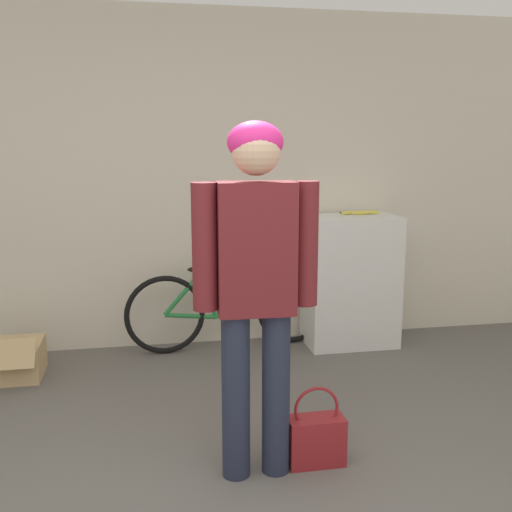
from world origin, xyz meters
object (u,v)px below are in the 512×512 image
object	(u,v)px
person	(256,271)
cardboard_box	(12,360)
handbag	(316,438)
banana	(359,213)
bicycle	(231,307)

from	to	relation	value
person	cardboard_box	distance (m)	2.27
person	handbag	size ratio (longest dim) A/B	4.12
person	banana	xyz separation A→B (m)	(1.18, 1.81, 0.03)
bicycle	cardboard_box	size ratio (longest dim) A/B	3.54
person	cardboard_box	xyz separation A→B (m)	(-1.43, 1.51, -0.90)
bicycle	handbag	xyz separation A→B (m)	(0.17, -1.79, -0.20)
bicycle	handbag	world-z (taller)	bicycle
banana	cardboard_box	xyz separation A→B (m)	(-2.61, -0.31, -0.93)
bicycle	banana	world-z (taller)	banana
person	banana	bearing A→B (deg)	58.88
person	bicycle	world-z (taller)	person
banana	cardboard_box	size ratio (longest dim) A/B	0.73
handbag	cardboard_box	xyz separation A→B (m)	(-1.75, 1.48, -0.01)
bicycle	banana	xyz separation A→B (m)	(1.03, -0.00, 0.72)
person	cardboard_box	bearing A→B (deg)	135.35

